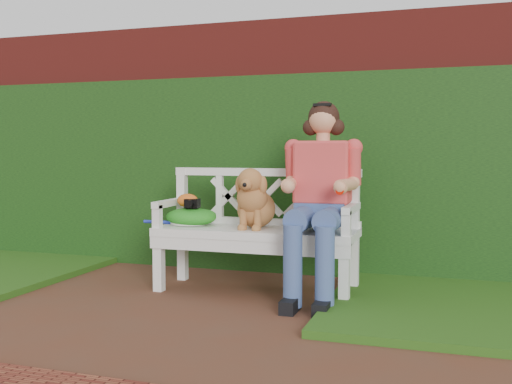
% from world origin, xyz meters
% --- Properties ---
extents(ground, '(60.00, 60.00, 0.00)m').
position_xyz_m(ground, '(0.00, 0.00, 0.00)').
color(ground, '#562C1C').
extents(brick_wall, '(10.00, 0.30, 2.20)m').
position_xyz_m(brick_wall, '(0.00, 1.90, 1.10)').
color(brick_wall, maroon).
rests_on(brick_wall, ground).
extents(ivy_hedge, '(10.00, 0.18, 1.70)m').
position_xyz_m(ivy_hedge, '(0.00, 1.68, 0.85)').
color(ivy_hedge, '#215314').
rests_on(ivy_hedge, ground).
extents(garden_bench, '(1.63, 0.73, 0.48)m').
position_xyz_m(garden_bench, '(0.50, 0.90, 0.24)').
color(garden_bench, white).
rests_on(garden_bench, ground).
extents(seated_woman, '(0.66, 0.83, 1.39)m').
position_xyz_m(seated_woman, '(1.00, 0.88, 0.70)').
color(seated_woman, '#F5547B').
rests_on(seated_woman, ground).
extents(dog, '(0.42, 0.49, 0.46)m').
position_xyz_m(dog, '(0.50, 0.89, 0.71)').
color(dog, '#B56D26').
rests_on(dog, garden_bench).
extents(tennis_racket, '(0.57, 0.27, 0.03)m').
position_xyz_m(tennis_racket, '(-0.08, 0.92, 0.49)').
color(tennis_racket, silver).
rests_on(tennis_racket, garden_bench).
extents(green_bag, '(0.46, 0.38, 0.14)m').
position_xyz_m(green_bag, '(-0.03, 0.91, 0.55)').
color(green_bag, '#2D7528').
rests_on(green_bag, garden_bench).
extents(camera_item, '(0.11, 0.08, 0.07)m').
position_xyz_m(camera_item, '(-0.01, 0.89, 0.65)').
color(camera_item, black).
rests_on(camera_item, green_bag).
extents(baseball_glove, '(0.20, 0.17, 0.11)m').
position_xyz_m(baseball_glove, '(-0.06, 0.91, 0.67)').
color(baseball_glove, '#C85A19').
rests_on(baseball_glove, green_bag).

